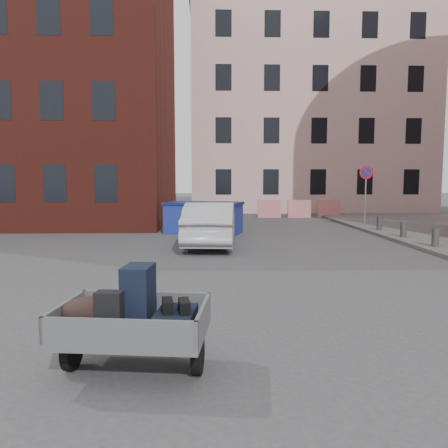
{
  "coord_description": "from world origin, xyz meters",
  "views": [
    {
      "loc": [
        -0.87,
        -9.54,
        2.15
      ],
      "look_at": [
        -0.53,
        0.74,
        1.1
      ],
      "focal_mm": 35.0,
      "sensor_mm": 36.0,
      "label": 1
    }
  ],
  "objects": [
    {
      "name": "barriers",
      "position": [
        4.2,
        15.0,
        0.5
      ],
      "size": [
        4.7,
        0.18,
        1.0
      ],
      "color": "red",
      "rests_on": "ground"
    },
    {
      "name": "no_parking_sign",
      "position": [
        6.0,
        9.48,
        2.01
      ],
      "size": [
        0.6,
        0.09,
        2.65
      ],
      "color": "gray",
      "rests_on": "sidewalk"
    },
    {
      "name": "trailer",
      "position": [
        -1.73,
        -4.8,
        0.61
      ],
      "size": [
        1.71,
        1.88,
        1.2
      ],
      "rotation": [
        0.0,
        0.0,
        -0.11
      ],
      "color": "black",
      "rests_on": "ground"
    },
    {
      "name": "silver_car",
      "position": [
        -0.84,
        4.54,
        0.71
      ],
      "size": [
        1.79,
        4.41,
        1.42
      ],
      "primitive_type": "imported",
      "rotation": [
        0.0,
        0.0,
        3.07
      ],
      "color": "#A8ABB0",
      "rests_on": "ground"
    },
    {
      "name": "building_pink",
      "position": [
        6.0,
        22.0,
        7.0
      ],
      "size": [
        16.0,
        8.0,
        14.0
      ],
      "primitive_type": "cube",
      "color": "beige",
      "rests_on": "ground"
    },
    {
      "name": "building_brick",
      "position": [
        -9.0,
        13.0,
        7.0
      ],
      "size": [
        12.0,
        10.0,
        14.0
      ],
      "primitive_type": "cube",
      "color": "#591E16",
      "rests_on": "ground"
    },
    {
      "name": "ground",
      "position": [
        0.0,
        0.0,
        0.0
      ],
      "size": [
        120.0,
        120.0,
        0.0
      ],
      "primitive_type": "plane",
      "color": "#38383A",
      "rests_on": "ground"
    },
    {
      "name": "dumpster",
      "position": [
        -1.11,
        7.88,
        0.63
      ],
      "size": [
        3.32,
        2.37,
        1.26
      ],
      "rotation": [
        0.0,
        0.0,
        -0.3
      ],
      "color": "navy",
      "rests_on": "ground"
    },
    {
      "name": "bollards",
      "position": [
        6.0,
        3.4,
        0.4
      ],
      "size": [
        0.22,
        9.02,
        0.55
      ],
      "color": "#3A3A3D",
      "rests_on": "sidewalk"
    }
  ]
}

